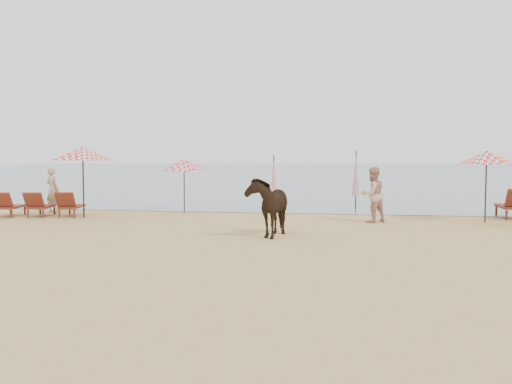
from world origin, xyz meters
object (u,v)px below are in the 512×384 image
at_px(umbrella_open_right, 487,158).
at_px(beachgoer_left, 53,190).
at_px(lounger_cluster_left, 24,205).
at_px(umbrella_open_left_a, 83,154).
at_px(umbrella_closed_left, 274,178).
at_px(umbrella_open_left_b, 184,164).
at_px(cow, 269,206).
at_px(beachgoer_right_a, 373,195).
at_px(umbrella_closed_right, 356,174).

height_order(umbrella_open_right, beachgoer_left, umbrella_open_right).
height_order(lounger_cluster_left, beachgoer_left, beachgoer_left).
bearing_deg(umbrella_open_left_a, umbrella_closed_left, 29.41).
bearing_deg(lounger_cluster_left, umbrella_open_left_b, 16.41).
height_order(cow, beachgoer_right_a, beachgoer_right_a).
bearing_deg(umbrella_closed_left, umbrella_closed_right, 31.62).
distance_m(umbrella_open_left_b, umbrella_closed_left, 3.42).
distance_m(umbrella_open_left_a, umbrella_open_right, 13.15).
bearing_deg(cow, lounger_cluster_left, 164.89).
relative_size(lounger_cluster_left, umbrella_closed_left, 1.88).
height_order(umbrella_closed_left, cow, umbrella_closed_left).
relative_size(lounger_cluster_left, beachgoer_left, 2.37).
bearing_deg(beachgoer_right_a, lounger_cluster_left, -35.98).
xyz_separation_m(umbrella_closed_left, beachgoer_left, (-8.18, -0.94, -0.46)).
relative_size(umbrella_open_left_b, beachgoer_right_a, 1.18).
distance_m(lounger_cluster_left, beachgoer_left, 1.72).
bearing_deg(cow, umbrella_open_right, 38.21).
bearing_deg(umbrella_closed_right, beachgoer_left, -166.10).
bearing_deg(umbrella_closed_left, cow, -83.50).
bearing_deg(umbrella_open_left_b, beachgoer_left, 179.95).
bearing_deg(umbrella_closed_right, umbrella_closed_left, -148.38).
relative_size(umbrella_open_left_b, umbrella_open_right, 0.92).
xyz_separation_m(umbrella_open_left_a, umbrella_open_right, (13.11, 0.95, -0.14)).
height_order(lounger_cluster_left, umbrella_open_right, umbrella_open_right).
xyz_separation_m(umbrella_open_left_b, beachgoer_right_a, (6.85, -2.22, -0.91)).
height_order(umbrella_open_left_b, umbrella_closed_left, umbrella_closed_left).
bearing_deg(cow, umbrella_open_left_b, 129.43).
height_order(umbrella_open_left_a, cow, umbrella_open_left_a).
distance_m(umbrella_open_right, beachgoer_left, 15.23).
bearing_deg(beachgoer_right_a, umbrella_open_right, 151.68).
distance_m(umbrella_closed_right, beachgoer_left, 11.49).
bearing_deg(beachgoer_left, cow, 177.74).
bearing_deg(umbrella_closed_left, lounger_cluster_left, -162.71).
relative_size(umbrella_closed_left, umbrella_closed_right, 0.92).
height_order(umbrella_open_left_a, umbrella_closed_right, umbrella_open_left_a).
relative_size(lounger_cluster_left, umbrella_open_right, 1.77).
relative_size(umbrella_open_left_a, umbrella_closed_left, 1.13).
bearing_deg(umbrella_open_left_b, beachgoer_right_a, -29.12).
bearing_deg(cow, beachgoer_left, 155.71).
height_order(umbrella_open_left_a, umbrella_open_right, umbrella_open_left_a).
xyz_separation_m(umbrella_open_left_a, umbrella_closed_right, (9.09, 4.40, -0.75)).
relative_size(umbrella_open_left_a, beachgoer_right_a, 1.38).
bearing_deg(beachgoer_left, umbrella_open_right, -155.97).
distance_m(beachgoer_left, beachgoer_right_a, 11.72).
xyz_separation_m(lounger_cluster_left, umbrella_open_left_b, (4.95, 2.60, 1.38)).
bearing_deg(umbrella_open_right, beachgoer_left, -163.57).
bearing_deg(lounger_cluster_left, cow, -31.04).
relative_size(umbrella_open_left_a, beachgoer_left, 1.43).
bearing_deg(umbrella_open_right, umbrella_open_left_a, -156.79).
height_order(lounger_cluster_left, umbrella_open_left_b, umbrella_open_left_b).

